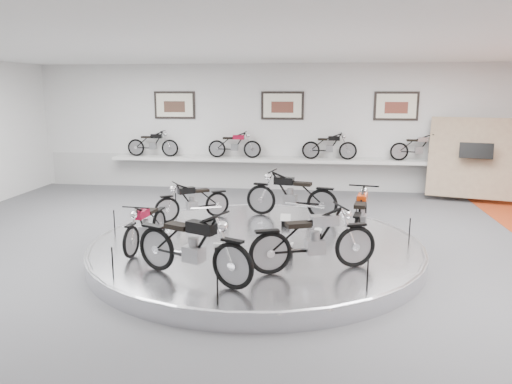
# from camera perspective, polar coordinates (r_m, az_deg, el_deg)

# --- Properties ---
(floor) EXTENTS (16.00, 16.00, 0.00)m
(floor) POSITION_cam_1_polar(r_m,az_deg,el_deg) (9.59, -0.21, -7.90)
(floor) COLOR #515153
(floor) RESTS_ON ground
(ceiling) EXTENTS (16.00, 16.00, 0.00)m
(ceiling) POSITION_cam_1_polar(r_m,az_deg,el_deg) (9.07, -0.23, 16.64)
(ceiling) COLOR white
(ceiling) RESTS_ON wall_back
(wall_back) EXTENTS (16.00, 0.00, 16.00)m
(wall_back) POSITION_cam_1_polar(r_m,az_deg,el_deg) (16.05, 3.02, 7.34)
(wall_back) COLOR silver
(wall_back) RESTS_ON floor
(wall_front) EXTENTS (16.00, 0.00, 16.00)m
(wall_front) POSITION_cam_1_polar(r_m,az_deg,el_deg) (2.59, -21.61, -17.39)
(wall_front) COLOR silver
(wall_front) RESTS_ON floor
(dado_band) EXTENTS (15.68, 0.04, 1.10)m
(dado_band) POSITION_cam_1_polar(r_m,az_deg,el_deg) (16.21, 2.96, 2.22)
(dado_band) COLOR #BCBCBA
(dado_band) RESTS_ON floor
(display_platform) EXTENTS (6.40, 6.40, 0.30)m
(display_platform) POSITION_cam_1_polar(r_m,az_deg,el_deg) (9.83, 0.01, -6.50)
(display_platform) COLOR silver
(display_platform) RESTS_ON floor
(platform_rim) EXTENTS (6.40, 6.40, 0.10)m
(platform_rim) POSITION_cam_1_polar(r_m,az_deg,el_deg) (9.79, 0.01, -5.83)
(platform_rim) COLOR #B2B2BA
(platform_rim) RESTS_ON display_platform
(shelf) EXTENTS (11.00, 0.55, 0.10)m
(shelf) POSITION_cam_1_polar(r_m,az_deg,el_deg) (15.86, 2.90, 3.66)
(shelf) COLOR silver
(shelf) RESTS_ON wall_back
(poster_left) EXTENTS (1.35, 0.06, 0.88)m
(poster_left) POSITION_cam_1_polar(r_m,az_deg,el_deg) (16.60, -9.28, 9.77)
(poster_left) COLOR white
(poster_left) RESTS_ON wall_back
(poster_center) EXTENTS (1.35, 0.06, 0.88)m
(poster_center) POSITION_cam_1_polar(r_m,az_deg,el_deg) (15.97, 3.04, 9.84)
(poster_center) COLOR white
(poster_center) RESTS_ON wall_back
(poster_right) EXTENTS (1.35, 0.06, 0.88)m
(poster_right) POSITION_cam_1_polar(r_m,az_deg,el_deg) (16.10, 15.73, 9.44)
(poster_right) COLOR white
(poster_right) RESTS_ON wall_back
(display_panel) EXTENTS (2.56, 1.52, 2.30)m
(display_panel) POSITION_cam_1_polar(r_m,az_deg,el_deg) (15.82, 23.44, 3.60)
(display_panel) COLOR tan
(display_panel) RESTS_ON floor
(shelf_bike_a) EXTENTS (1.22, 0.43, 0.73)m
(shelf_bike_a) POSITION_cam_1_polar(r_m,az_deg,el_deg) (16.65, -11.71, 5.25)
(shelf_bike_a) COLOR black
(shelf_bike_a) RESTS_ON shelf
(shelf_bike_b) EXTENTS (1.22, 0.43, 0.73)m
(shelf_bike_b) POSITION_cam_1_polar(r_m,az_deg,el_deg) (15.99, -2.47, 5.23)
(shelf_bike_b) COLOR maroon
(shelf_bike_b) RESTS_ON shelf
(shelf_bike_c) EXTENTS (1.22, 0.43, 0.73)m
(shelf_bike_c) POSITION_cam_1_polar(r_m,az_deg,el_deg) (15.77, 8.38, 5.02)
(shelf_bike_c) COLOR black
(shelf_bike_c) RESTS_ON shelf
(shelf_bike_d) EXTENTS (1.22, 0.43, 0.73)m
(shelf_bike_d) POSITION_cam_1_polar(r_m,az_deg,el_deg) (16.05, 18.09, 4.69)
(shelf_bike_d) COLOR #B6B7BB
(shelf_bike_d) RESTS_ON shelf
(bike_a) EXTENTS (0.91, 1.83, 1.03)m
(bike_a) POSITION_cam_1_polar(r_m,az_deg,el_deg) (9.94, 11.89, -2.55)
(bike_a) COLOR #AC2D09
(bike_a) RESTS_ON display_platform
(bike_b) EXTENTS (1.93, 1.02, 1.08)m
(bike_b) POSITION_cam_1_polar(r_m,az_deg,el_deg) (11.50, 4.03, -0.26)
(bike_b) COLOR black
(bike_b) RESTS_ON display_platform
(bike_c) EXTENTS (1.54, 1.29, 0.89)m
(bike_c) POSITION_cam_1_polar(r_m,az_deg,el_deg) (11.35, -7.26, -0.99)
(bike_c) COLOR black
(bike_c) RESTS_ON display_platform
(bike_d) EXTENTS (0.68, 1.54, 0.88)m
(bike_d) POSITION_cam_1_polar(r_m,az_deg,el_deg) (9.52, -12.49, -3.69)
(bike_d) COLOR maroon
(bike_d) RESTS_ON display_platform
(bike_e) EXTENTS (1.99, 1.39, 1.11)m
(bike_e) POSITION_cam_1_polar(r_m,az_deg,el_deg) (7.79, -7.27, -6.07)
(bike_e) COLOR black
(bike_e) RESTS_ON display_platform
(bike_f) EXTENTS (1.94, 1.25, 1.08)m
(bike_f) POSITION_cam_1_polar(r_m,az_deg,el_deg) (8.15, 6.63, -5.36)
(bike_f) COLOR #B6B7BB
(bike_f) RESTS_ON display_platform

